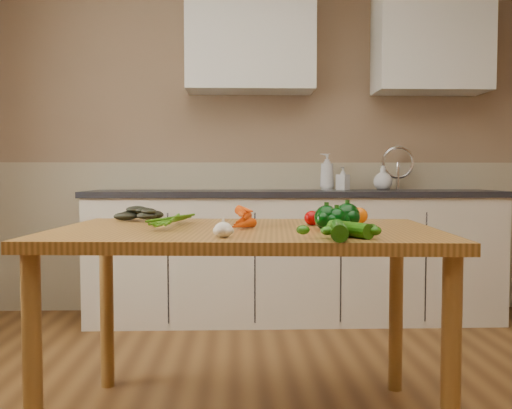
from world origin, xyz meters
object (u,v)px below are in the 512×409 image
at_px(leafy_greens, 138,210).
at_px(tomato_c, 359,216).
at_px(soap_bottle_c, 383,178).
at_px(carrot_bunch, 220,218).
at_px(table, 246,250).
at_px(pepper_c, 337,219).
at_px(zucchini_a, 350,229).
at_px(pepper_a, 326,218).
at_px(tomato_b, 333,217).
at_px(zucchini_b, 339,230).
at_px(pepper_b, 347,216).
at_px(soap_bottle_a, 327,172).
at_px(tomato_a, 312,218).
at_px(soap_bottle_b, 343,178).
at_px(garlic_bulb, 223,230).

relative_size(leafy_greens, tomato_c, 2.75).
height_order(soap_bottle_c, carrot_bunch, soap_bottle_c).
bearing_deg(table, tomato_c, 23.45).
relative_size(pepper_c, zucchini_a, 0.43).
relative_size(carrot_bunch, pepper_a, 2.98).
bearing_deg(tomato_b, zucchini_b, -97.86).
xyz_separation_m(table, pepper_b, (0.39, -0.04, 0.14)).
distance_m(soap_bottle_a, pepper_a, 2.01).
relative_size(soap_bottle_c, tomato_c, 2.24).
bearing_deg(tomato_c, leafy_greens, 170.27).
distance_m(soap_bottle_c, carrot_bunch, 2.11).
relative_size(carrot_bunch, leafy_greens, 1.30).
height_order(pepper_b, zucchini_b, pepper_b).
distance_m(tomato_b, zucchini_a, 0.54).
distance_m(tomato_a, tomato_c, 0.22).
bearing_deg(pepper_a, zucchini_a, -80.51).
xyz_separation_m(pepper_b, tomato_c, (0.09, 0.22, -0.01)).
bearing_deg(leafy_greens, tomato_b, -8.92).
relative_size(table, zucchini_b, 6.67).
distance_m(carrot_bunch, zucchini_b, 0.59).
relative_size(soap_bottle_c, zucchini_a, 0.90).
distance_m(pepper_c, zucchini_a, 0.23).
height_order(carrot_bunch, pepper_b, pepper_b).
bearing_deg(soap_bottle_b, soap_bottle_a, -161.01).
xyz_separation_m(tomato_b, zucchini_a, (-0.03, -0.54, -0.00)).
xyz_separation_m(garlic_bulb, zucchini_a, (0.43, 0.01, -0.00)).
relative_size(carrot_bunch, garlic_bulb, 4.45).
bearing_deg(zucchini_b, soap_bottle_a, 81.89).
bearing_deg(pepper_c, zucchini_b, -98.74).
bearing_deg(pepper_c, soap_bottle_a, 81.98).
relative_size(carrot_bunch, pepper_c, 3.31).
distance_m(garlic_bulb, tomato_c, 0.76).
xyz_separation_m(table, pepper_c, (0.34, -0.11, 0.13)).
height_order(pepper_b, tomato_a, pepper_b).
xyz_separation_m(table, tomato_a, (0.28, 0.11, 0.12)).
height_order(soap_bottle_a, pepper_c, soap_bottle_a).
distance_m(soap_bottle_b, zucchini_b, 2.27).
xyz_separation_m(soap_bottle_a, pepper_c, (-0.28, -1.99, -0.19)).
relative_size(tomato_a, zucchini_a, 0.35).
height_order(table, tomato_a, tomato_a).
bearing_deg(pepper_b, table, 173.66).
xyz_separation_m(table, pepper_a, (0.31, -0.09, 0.14)).
xyz_separation_m(tomato_a, tomato_c, (0.21, 0.06, 0.00)).
bearing_deg(soap_bottle_a, tomato_b, -17.22).
bearing_deg(zucchini_a, garlic_bulb, -179.26).
bearing_deg(zucchini_a, zucchini_b, -132.29).
distance_m(table, tomato_a, 0.32).
bearing_deg(pepper_c, pepper_a, 156.93).
bearing_deg(pepper_c, table, 162.88).
distance_m(soap_bottle_a, leafy_greens, 1.91).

